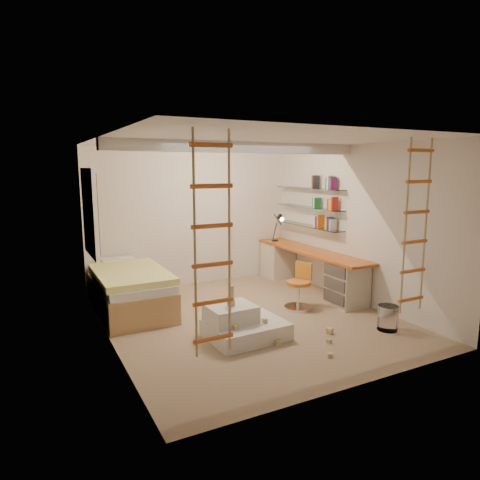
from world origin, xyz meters
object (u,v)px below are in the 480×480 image
bed (130,290)px  swivel_chair (299,292)px  desk (309,268)px  play_platform (242,325)px

bed → swivel_chair: (2.41, -1.17, -0.06)m
bed → swivel_chair: size_ratio=2.71×
bed → swivel_chair: 2.68m
desk → swivel_chair: (-0.79, -0.81, -0.13)m
swivel_chair → play_platform: size_ratio=0.72×
desk → bed: desk is taller
desk → swivel_chair: size_ratio=3.79×
desk → swivel_chair: 1.14m
desk → play_platform: 2.60m
bed → play_platform: bearing=-59.8°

